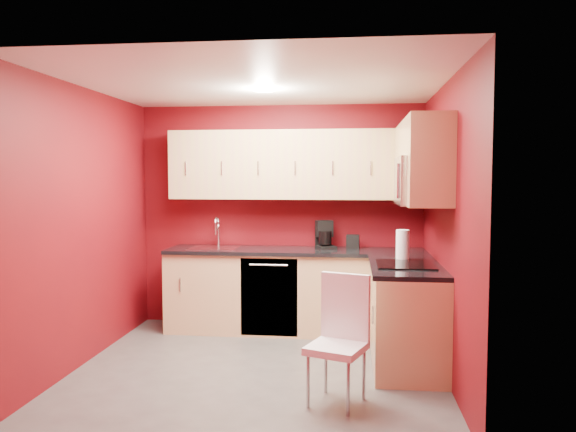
% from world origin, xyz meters
% --- Properties ---
extents(floor, '(3.20, 3.20, 0.00)m').
position_xyz_m(floor, '(0.00, 0.00, 0.00)').
color(floor, '#53504E').
rests_on(floor, ground).
extents(ceiling, '(3.20, 3.20, 0.00)m').
position_xyz_m(ceiling, '(0.00, 0.00, 2.50)').
color(ceiling, white).
rests_on(ceiling, wall_back).
extents(wall_back, '(3.20, 0.00, 3.20)m').
position_xyz_m(wall_back, '(0.00, 1.50, 1.25)').
color(wall_back, '#63090E').
rests_on(wall_back, floor).
extents(wall_front, '(3.20, 0.00, 3.20)m').
position_xyz_m(wall_front, '(0.00, -1.50, 1.25)').
color(wall_front, '#63090E').
rests_on(wall_front, floor).
extents(wall_left, '(0.00, 3.00, 3.00)m').
position_xyz_m(wall_left, '(-1.60, 0.00, 1.25)').
color(wall_left, '#63090E').
rests_on(wall_left, floor).
extents(wall_right, '(0.00, 3.00, 3.00)m').
position_xyz_m(wall_right, '(1.60, 0.00, 1.25)').
color(wall_right, '#63090E').
rests_on(wall_right, floor).
extents(base_cabinets_back, '(2.80, 0.60, 0.87)m').
position_xyz_m(base_cabinets_back, '(0.20, 1.20, 0.43)').
color(base_cabinets_back, tan).
rests_on(base_cabinets_back, floor).
extents(base_cabinets_right, '(0.60, 1.30, 0.87)m').
position_xyz_m(base_cabinets_right, '(1.30, 0.25, 0.43)').
color(base_cabinets_right, tan).
rests_on(base_cabinets_right, floor).
extents(countertop_back, '(2.80, 0.63, 0.04)m').
position_xyz_m(countertop_back, '(0.20, 1.19, 0.89)').
color(countertop_back, black).
rests_on(countertop_back, base_cabinets_back).
extents(countertop_right, '(0.63, 1.27, 0.04)m').
position_xyz_m(countertop_right, '(1.29, 0.23, 0.89)').
color(countertop_right, black).
rests_on(countertop_right, base_cabinets_right).
extents(upper_cabinets_back, '(2.80, 0.35, 0.75)m').
position_xyz_m(upper_cabinets_back, '(0.20, 1.32, 1.83)').
color(upper_cabinets_back, tan).
rests_on(upper_cabinets_back, wall_back).
extents(upper_cabinets_right, '(0.35, 1.55, 0.75)m').
position_xyz_m(upper_cabinets_right, '(1.42, 0.44, 1.89)').
color(upper_cabinets_right, tan).
rests_on(upper_cabinets_right, wall_right).
extents(microwave, '(0.42, 0.76, 0.42)m').
position_xyz_m(microwave, '(1.39, 0.20, 1.66)').
color(microwave, silver).
rests_on(microwave, upper_cabinets_right).
extents(cooktop, '(0.50, 0.55, 0.01)m').
position_xyz_m(cooktop, '(1.28, 0.20, 0.92)').
color(cooktop, black).
rests_on(cooktop, countertop_right).
extents(sink, '(0.52, 0.42, 0.35)m').
position_xyz_m(sink, '(-0.70, 1.20, 0.94)').
color(sink, silver).
rests_on(sink, countertop_back).
extents(dishwasher_front, '(0.60, 0.02, 0.82)m').
position_xyz_m(dishwasher_front, '(-0.05, 0.91, 0.43)').
color(dishwasher_front, black).
rests_on(dishwasher_front, base_cabinets_back).
extents(downlight, '(0.20, 0.20, 0.01)m').
position_xyz_m(downlight, '(0.00, 0.30, 2.48)').
color(downlight, white).
rests_on(downlight, ceiling).
extents(coffee_maker, '(0.26, 0.29, 0.30)m').
position_xyz_m(coffee_maker, '(0.53, 1.30, 1.06)').
color(coffee_maker, black).
rests_on(coffee_maker, countertop_back).
extents(napkin_holder, '(0.15, 0.15, 0.15)m').
position_xyz_m(napkin_holder, '(0.82, 1.31, 0.98)').
color(napkin_holder, black).
rests_on(napkin_holder, countertop_back).
extents(paper_towel, '(0.18, 0.18, 0.29)m').
position_xyz_m(paper_towel, '(1.28, 0.50, 1.05)').
color(paper_towel, white).
rests_on(paper_towel, countertop_right).
extents(dining_chair, '(0.50, 0.51, 0.96)m').
position_xyz_m(dining_chair, '(0.70, -0.73, 0.48)').
color(dining_chair, white).
rests_on(dining_chair, floor).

